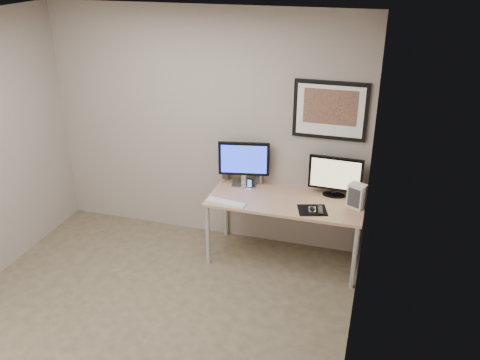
# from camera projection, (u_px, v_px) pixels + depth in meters

# --- Properties ---
(floor) EXTENTS (3.60, 3.60, 0.00)m
(floor) POSITION_uv_depth(u_px,v_px,m) (146.00, 320.00, 4.65)
(floor) COLOR #4B402E
(floor) RESTS_ON ground
(room) EXTENTS (3.60, 3.60, 3.60)m
(room) POSITION_uv_depth(u_px,v_px,m) (154.00, 135.00, 4.36)
(room) COLOR white
(room) RESTS_ON ground
(desk) EXTENTS (1.60, 0.70, 0.73)m
(desk) POSITION_uv_depth(u_px,v_px,m) (286.00, 205.00, 5.29)
(desk) COLOR #A1704D
(desk) RESTS_ON floor
(framed_art) EXTENTS (0.75, 0.04, 0.60)m
(framed_art) POSITION_uv_depth(u_px,v_px,m) (330.00, 110.00, 5.09)
(framed_art) COLOR black
(framed_art) RESTS_ON room
(monitor_large) EXTENTS (0.55, 0.22, 0.50)m
(monitor_large) POSITION_uv_depth(u_px,v_px,m) (244.00, 162.00, 5.46)
(monitor_large) COLOR #A5A5A9
(monitor_large) RESTS_ON desk
(monitor_tv) EXTENTS (0.56, 0.14, 0.44)m
(monitor_tv) POSITION_uv_depth(u_px,v_px,m) (335.00, 176.00, 5.24)
(monitor_tv) COLOR black
(monitor_tv) RESTS_ON desk
(speaker_left) EXTENTS (0.08, 0.08, 0.17)m
(speaker_left) POSITION_uv_depth(u_px,v_px,m) (226.00, 172.00, 5.69)
(speaker_left) COLOR #A5A5A9
(speaker_left) RESTS_ON desk
(speaker_right) EXTENTS (0.10, 0.10, 0.20)m
(speaker_right) POSITION_uv_depth(u_px,v_px,m) (259.00, 175.00, 5.58)
(speaker_right) COLOR #A5A5A9
(speaker_right) RESTS_ON desk
(phone_dock) EXTENTS (0.06, 0.06, 0.12)m
(phone_dock) POSITION_uv_depth(u_px,v_px,m) (250.00, 184.00, 5.47)
(phone_dock) COLOR black
(phone_dock) RESTS_ON desk
(keyboard) EXTENTS (0.44, 0.18, 0.02)m
(keyboard) POSITION_uv_depth(u_px,v_px,m) (226.00, 202.00, 5.19)
(keyboard) COLOR silver
(keyboard) RESTS_ON desk
(mousepad) EXTENTS (0.34, 0.32, 0.00)m
(mousepad) POSITION_uv_depth(u_px,v_px,m) (312.00, 210.00, 5.05)
(mousepad) COLOR black
(mousepad) RESTS_ON desk
(mouse) EXTENTS (0.08, 0.12, 0.04)m
(mouse) POSITION_uv_depth(u_px,v_px,m) (312.00, 209.00, 5.02)
(mouse) COLOR black
(mouse) RESTS_ON mousepad
(remote) EXTENTS (0.08, 0.19, 0.02)m
(remote) POSITION_uv_depth(u_px,v_px,m) (320.00, 210.00, 5.03)
(remote) COLOR black
(remote) RESTS_ON desk
(fan_unit) EXTENTS (0.20, 0.18, 0.25)m
(fan_unit) POSITION_uv_depth(u_px,v_px,m) (357.00, 196.00, 5.06)
(fan_unit) COLOR silver
(fan_unit) RESTS_ON desk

